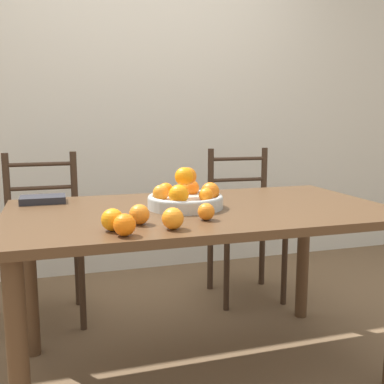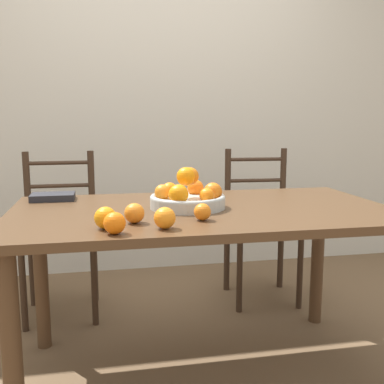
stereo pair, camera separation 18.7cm
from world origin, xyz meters
name	(u,v)px [view 1 (the left image)]	position (x,y,z in m)	size (l,w,h in m)	color
ground_plane	(200,369)	(0.00, 0.00, 0.00)	(12.00, 12.00, 0.00)	brown
wall_back	(137,100)	(0.00, 1.54, 1.30)	(8.00, 0.06, 2.60)	beige
dining_table	(201,230)	(0.00, 0.00, 0.67)	(1.66, 0.92, 0.77)	#4C331E
fruit_bowl	(186,196)	(-0.07, 0.02, 0.83)	(0.33, 0.33, 0.18)	#B2B7B2
orange_loose_0	(139,214)	(-0.32, -0.23, 0.81)	(0.08, 0.08, 0.08)	orange
orange_loose_1	(125,225)	(-0.39, -0.38, 0.81)	(0.08, 0.08, 0.08)	orange
orange_loose_2	(206,212)	(-0.06, -0.23, 0.81)	(0.07, 0.07, 0.07)	orange
orange_loose_3	(112,220)	(-0.42, -0.30, 0.81)	(0.08, 0.08, 0.08)	orange
orange_loose_4	(173,218)	(-0.22, -0.34, 0.81)	(0.08, 0.08, 0.08)	orange
chair_left	(44,240)	(-0.69, 0.80, 0.47)	(0.43, 0.41, 0.97)	#382619
chair_right	(244,225)	(0.56, 0.80, 0.47)	(0.44, 0.42, 0.97)	#382619
book_stack	(43,199)	(-0.67, 0.33, 0.79)	(0.20, 0.13, 0.03)	#232328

